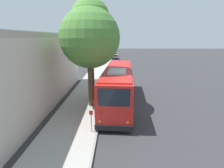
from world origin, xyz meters
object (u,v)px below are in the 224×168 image
parked_sedan_white (115,70)px  sign_post_near (91,121)px  parked_sedan_blue (115,64)px  parked_sedan_tan (115,54)px  sign_post_far (95,109)px  parked_sedan_maroon (116,60)px  parked_sedan_silver (115,57)px  street_tree (90,34)px  fire_hydrant (102,79)px  shuttle_bus (118,83)px

parked_sedan_white → sign_post_near: bearing=179.7°
parked_sedan_white → parked_sedan_blue: (6.51, 0.13, 0.01)m
parked_sedan_tan → parked_sedan_blue: bearing=-177.4°
parked_sedan_white → sign_post_far: (-17.31, 1.47, 0.30)m
parked_sedan_maroon → parked_sedan_silver: 7.19m
parked_sedan_maroon → sign_post_near: size_ratio=3.24×
street_tree → fire_hydrant: 9.61m
shuttle_bus → fire_hydrant: size_ratio=14.24×
parked_sedan_silver → fire_hydrant: 26.31m
parked_sedan_white → parked_sedan_silver: size_ratio=1.07×
parked_sedan_maroon → sign_post_far: size_ratio=3.25×
parked_sedan_tan → parked_sedan_silver: bearing=-176.7°
parked_sedan_white → street_tree: (-14.59, 2.03, 5.53)m
parked_sedan_blue → fire_hydrant: 13.37m
parked_sedan_silver → street_tree: (-34.09, 1.94, 5.53)m
sign_post_near → fire_hydrant: 12.34m
parked_sedan_white → street_tree: street_tree is taller
street_tree → sign_post_far: (-2.72, -0.56, -5.24)m
parked_sedan_tan → parked_sedan_white: bearing=-177.2°
parked_sedan_tan → fire_hydrant: parked_sedan_tan is taller
parked_sedan_white → sign_post_far: bearing=179.2°
parked_sedan_maroon → parked_sedan_tan: size_ratio=0.98×
parked_sedan_white → street_tree: 15.74m
parked_sedan_maroon → sign_post_far: 29.66m
parked_sedan_white → sign_post_far: size_ratio=3.27×
parked_sedan_white → parked_sedan_silver: (19.50, 0.09, 0.00)m
street_tree → parked_sedan_white: bearing=-7.9°
street_tree → sign_post_near: street_tree is taller
parked_sedan_tan → sign_post_far: (-44.17, 1.26, 0.29)m
parked_sedan_white → parked_sedan_tan: bearing=4.5°
parked_sedan_silver → sign_post_near: (-38.59, 1.38, 0.29)m
shuttle_bus → parked_sedan_maroon: bearing=4.0°
sign_post_near → parked_sedan_silver: bearing=-2.0°
shuttle_bus → street_tree: 4.97m
parked_sedan_blue → parked_sedan_maroon: (5.80, -0.16, 0.02)m
parked_sedan_white → parked_sedan_blue: size_ratio=1.03×
parked_sedan_tan → sign_post_far: sign_post_far is taller
parked_sedan_maroon → street_tree: street_tree is taller
sign_post_near → parked_sedan_tan: bearing=-1.6°
parked_sedan_blue → sign_post_near: sign_post_near is taller
sign_post_near → sign_post_far: bearing=0.0°
parked_sedan_tan → sign_post_far: size_ratio=3.30×
fire_hydrant → parked_sedan_tan: bearing=-2.5°
street_tree → fire_hydrant: size_ratio=10.82×
parked_sedan_silver → parked_sedan_tan: (7.36, 0.12, -0.00)m
parked_sedan_blue → street_tree: size_ratio=0.51×
parked_sedan_silver → sign_post_near: sign_post_near is taller
shuttle_bus → parked_sedan_silver: (33.07, 0.35, -1.24)m
parked_sedan_blue → sign_post_near: 25.64m
shuttle_bus → parked_sedan_white: (13.57, 0.26, -1.24)m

